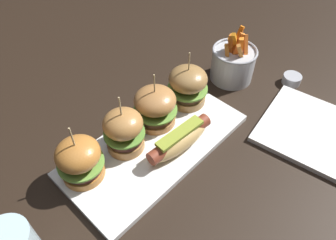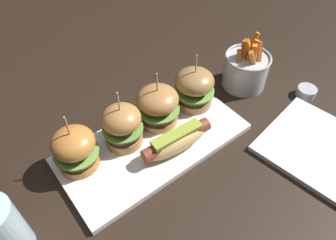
{
  "view_description": "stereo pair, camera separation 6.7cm",
  "coord_description": "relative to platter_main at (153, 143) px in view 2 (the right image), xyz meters",
  "views": [
    {
      "loc": [
        -0.29,
        -0.31,
        0.54
      ],
      "look_at": [
        0.04,
        0.0,
        0.05
      ],
      "focal_mm": 33.81,
      "sensor_mm": 36.0,
      "label": 1
    },
    {
      "loc": [
        -0.24,
        -0.36,
        0.54
      ],
      "look_at": [
        0.04,
        0.0,
        0.05
      ],
      "focal_mm": 33.81,
      "sensor_mm": 36.0,
      "label": 2
    }
  ],
  "objects": [
    {
      "name": "fries_bucket",
      "position": [
        0.31,
        0.02,
        0.04
      ],
      "size": [
        0.11,
        0.11,
        0.14
      ],
      "color": "#B7BABF",
      "rests_on": "ground"
    },
    {
      "name": "platter_main",
      "position": [
        0.0,
        0.0,
        0.0
      ],
      "size": [
        0.4,
        0.2,
        0.01
      ],
      "primitive_type": "cube",
      "color": "white",
      "rests_on": "ground"
    },
    {
      "name": "sauce_ramekin",
      "position": [
        0.4,
        -0.11,
        0.01
      ],
      "size": [
        0.05,
        0.05,
        0.02
      ],
      "color": "#A8AAB2",
      "rests_on": "ground"
    },
    {
      "name": "water_glass",
      "position": [
        -0.32,
        -0.03,
        0.05
      ],
      "size": [
        0.07,
        0.07,
        0.12
      ],
      "primitive_type": "cylinder",
      "color": "silver",
      "rests_on": "ground"
    },
    {
      "name": "slider_center_left",
      "position": [
        -0.05,
        0.04,
        0.06
      ],
      "size": [
        0.09,
        0.09,
        0.14
      ],
      "color": "#AE773E",
      "rests_on": "platter_main"
    },
    {
      "name": "slider_far_left",
      "position": [
        -0.15,
        0.05,
        0.05
      ],
      "size": [
        0.09,
        0.09,
        0.13
      ],
      "color": "#B87230",
      "rests_on": "platter_main"
    },
    {
      "name": "slider_far_right",
      "position": [
        0.15,
        0.04,
        0.05
      ],
      "size": [
        0.09,
        0.09,
        0.14
      ],
      "color": "olive",
      "rests_on": "platter_main"
    },
    {
      "name": "side_plate",
      "position": [
        0.27,
        -0.22,
        -0.0
      ],
      "size": [
        0.24,
        0.24,
        0.01
      ],
      "primitive_type": "cube",
      "rotation": [
        0.0,
        0.0,
        0.15
      ],
      "color": "white",
      "rests_on": "ground"
    },
    {
      "name": "slider_center_right",
      "position": [
        0.05,
        0.04,
        0.05
      ],
      "size": [
        0.1,
        0.1,
        0.13
      ],
      "color": "#AA723E",
      "rests_on": "platter_main"
    },
    {
      "name": "ground_plane",
      "position": [
        0.0,
        0.0,
        -0.01
      ],
      "size": [
        3.0,
        3.0,
        0.0
      ],
      "primitive_type": "plane",
      "color": "black"
    },
    {
      "name": "hot_dog",
      "position": [
        0.03,
        -0.05,
        0.03
      ],
      "size": [
        0.16,
        0.06,
        0.05
      ],
      "color": "tan",
      "rests_on": "platter_main"
    }
  ]
}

